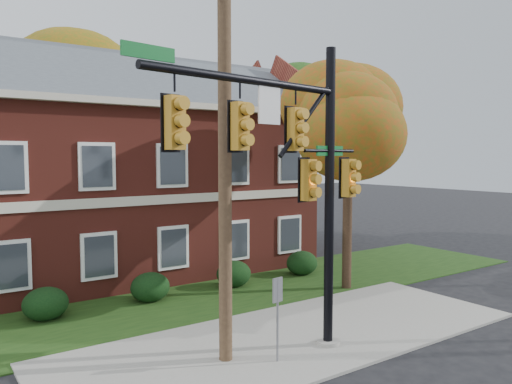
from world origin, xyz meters
TOP-DOWN VIEW (x-y plane):
  - ground at (0.00, 0.00)m, footprint 120.00×120.00m
  - sidewalk at (0.00, 1.00)m, footprint 14.00×5.00m
  - grass_strip at (0.00, 6.00)m, footprint 30.00×6.00m
  - apartment_building at (-2.00, 11.95)m, footprint 18.80×8.80m
  - hedge_left at (-5.50, 6.70)m, footprint 1.40×1.26m
  - hedge_center at (-2.00, 6.70)m, footprint 1.40×1.26m
  - hedge_right at (1.50, 6.70)m, footprint 1.40×1.26m
  - hedge_far_right at (5.00, 6.70)m, footprint 1.40×1.26m
  - tree_near_right at (5.22, 3.87)m, footprint 4.50×4.25m
  - tree_right_rear at (9.31, 12.81)m, footprint 6.30×5.95m
  - tree_far_rear at (-0.66, 19.79)m, footprint 6.84×6.46m
  - traffic_signal at (-1.10, -0.22)m, footprint 7.09×1.36m
  - utility_pole at (-2.50, 0.71)m, footprint 1.54×0.37m
  - sign_post at (-1.50, -0.11)m, footprint 0.32×0.09m

SIDE VIEW (x-z plane):
  - ground at x=0.00m, z-range 0.00..0.00m
  - grass_strip at x=0.00m, z-range 0.00..0.04m
  - sidewalk at x=0.00m, z-range 0.00..0.08m
  - hedge_left at x=-5.50m, z-range 0.00..1.05m
  - hedge_center at x=-2.00m, z-range 0.00..1.05m
  - hedge_right at x=1.50m, z-range 0.00..1.05m
  - hedge_far_right at x=5.00m, z-range 0.00..1.05m
  - sign_post at x=-1.50m, z-range 0.39..2.58m
  - traffic_signal at x=-1.10m, z-range 0.96..8.95m
  - apartment_building at x=-2.00m, z-range 0.12..9.86m
  - utility_pole at x=-2.50m, z-range 0.07..9.94m
  - tree_near_right at x=5.22m, z-range 2.38..10.96m
  - tree_right_rear at x=9.31m, z-range 2.81..13.43m
  - tree_far_rear at x=-0.66m, z-range 3.08..14.60m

